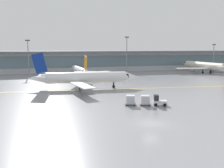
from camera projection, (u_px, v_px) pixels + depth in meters
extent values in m
plane|color=gray|center=(151.00, 123.00, 35.82)|extent=(400.00, 400.00, 0.00)
cube|color=yellow|center=(88.00, 90.00, 64.14)|extent=(109.51, 11.04, 0.01)
cube|color=#B2B7BC|center=(79.00, 62.00, 112.36)|extent=(191.71, 8.00, 9.00)
cube|color=slate|center=(81.00, 62.00, 108.40)|extent=(184.04, 0.16, 5.04)
cube|color=slate|center=(80.00, 52.00, 110.21)|extent=(199.38, 11.00, 0.60)
cylinder|color=silver|center=(79.00, 70.00, 90.83)|extent=(3.97, 18.88, 2.60)
cone|color=silver|center=(74.00, 68.00, 101.03)|extent=(2.70, 3.30, 2.47)
cube|color=black|center=(75.00, 68.00, 99.04)|extent=(2.20, 2.49, 0.91)
cone|color=silver|center=(86.00, 73.00, 80.14)|extent=(2.51, 4.32, 2.21)
cube|color=silver|center=(62.00, 73.00, 87.33)|extent=(10.99, 4.60, 0.21)
cylinder|color=#999EA3|center=(67.00, 75.00, 89.21)|extent=(1.81, 2.87, 1.61)
cube|color=silver|center=(97.00, 72.00, 91.68)|extent=(10.90, 6.01, 0.21)
cylinder|color=#999EA3|center=(91.00, 74.00, 92.16)|extent=(1.81, 2.87, 1.61)
cube|color=orange|center=(85.00, 63.00, 80.39)|extent=(0.53, 3.52, 4.90)
cube|color=silver|center=(80.00, 72.00, 80.52)|extent=(3.95, 2.11, 0.18)
cube|color=silver|center=(91.00, 72.00, 81.77)|extent=(3.95, 2.11, 0.18)
cylinder|color=black|center=(76.00, 74.00, 97.25)|extent=(0.34, 0.34, 1.38)
cylinder|color=black|center=(76.00, 75.00, 97.30)|extent=(0.47, 0.72, 0.69)
cylinder|color=black|center=(75.00, 76.00, 89.12)|extent=(0.34, 0.34, 1.38)
cylinder|color=black|center=(75.00, 77.00, 89.17)|extent=(0.47, 0.72, 0.69)
cylinder|color=black|center=(85.00, 76.00, 90.27)|extent=(0.34, 0.34, 1.38)
cylinder|color=black|center=(85.00, 77.00, 90.32)|extent=(0.47, 0.72, 0.69)
cylinder|color=silver|center=(204.00, 66.00, 107.31)|extent=(5.42, 23.03, 3.17)
cone|color=silver|center=(185.00, 64.00, 119.62)|extent=(3.38, 4.09, 3.01)
cube|color=black|center=(188.00, 63.00, 117.22)|extent=(2.74, 3.09, 1.11)
cube|color=silver|center=(192.00, 68.00, 102.87)|extent=(13.38, 5.28, 0.26)
cylinder|color=#999EA3|center=(194.00, 70.00, 105.21)|extent=(2.28, 3.54, 1.96)
cube|color=silver|center=(221.00, 67.00, 108.56)|extent=(13.23, 7.61, 0.26)
cylinder|color=#999EA3|center=(214.00, 69.00, 109.07)|extent=(2.28, 3.54, 1.96)
cube|color=silver|center=(222.00, 67.00, 94.80)|extent=(4.86, 2.69, 0.22)
cylinder|color=black|center=(192.00, 69.00, 115.06)|extent=(0.41, 0.41, 1.68)
cylinder|color=black|center=(192.00, 70.00, 115.12)|extent=(0.59, 0.89, 0.84)
cylinder|color=black|center=(203.00, 72.00, 105.19)|extent=(0.41, 0.41, 1.68)
cylinder|color=black|center=(203.00, 72.00, 105.25)|extent=(0.59, 0.89, 0.84)
cylinder|color=black|center=(211.00, 71.00, 106.69)|extent=(0.41, 0.41, 1.68)
cylinder|color=black|center=(210.00, 72.00, 106.76)|extent=(0.59, 0.89, 0.84)
cylinder|color=white|center=(86.00, 78.00, 65.60)|extent=(21.66, 5.05, 2.98)
cone|color=white|center=(131.00, 77.00, 67.64)|extent=(3.84, 3.17, 2.83)
cube|color=black|center=(123.00, 75.00, 67.20)|extent=(2.90, 2.58, 1.04)
cone|color=white|center=(36.00, 79.00, 63.46)|extent=(4.99, 2.99, 2.53)
cube|color=white|center=(79.00, 77.00, 72.88)|extent=(7.13, 12.45, 0.25)
cylinder|color=#999EA3|center=(84.00, 81.00, 70.82)|extent=(3.32, 2.14, 1.84)
cube|color=white|center=(81.00, 85.00, 57.99)|extent=(4.99, 12.58, 0.25)
cylinder|color=#999EA3|center=(86.00, 87.00, 60.72)|extent=(3.32, 2.14, 1.84)
cube|color=navy|center=(39.00, 63.00, 63.01)|extent=(4.03, 0.70, 5.62)
cube|color=white|center=(42.00, 76.00, 65.74)|extent=(2.52, 4.57, 0.21)
cube|color=white|center=(40.00, 78.00, 61.47)|extent=(2.52, 4.57, 0.21)
cylinder|color=black|center=(114.00, 85.00, 67.16)|extent=(0.39, 0.39, 1.58)
cylinder|color=black|center=(114.00, 86.00, 67.22)|extent=(0.83, 0.56, 0.79)
cylinder|color=black|center=(80.00, 85.00, 67.62)|extent=(0.39, 0.39, 1.58)
cylinder|color=black|center=(80.00, 86.00, 67.68)|extent=(0.83, 0.56, 0.79)
cylinder|color=black|center=(80.00, 87.00, 63.68)|extent=(0.39, 0.39, 1.58)
cylinder|color=black|center=(80.00, 89.00, 63.74)|extent=(0.83, 0.56, 0.79)
cube|color=silver|center=(160.00, 102.00, 46.59)|extent=(2.91, 2.16, 0.70)
cube|color=#1E2328|center=(156.00, 98.00, 46.50)|extent=(1.25, 1.46, 1.10)
cylinder|color=black|center=(164.00, 103.00, 47.28)|extent=(0.64, 0.40, 0.60)
cylinder|color=black|center=(165.00, 105.00, 45.90)|extent=(0.64, 0.40, 0.60)
cylinder|color=black|center=(155.00, 103.00, 47.39)|extent=(0.64, 0.40, 0.60)
cylinder|color=black|center=(156.00, 105.00, 46.00)|extent=(0.64, 0.40, 0.60)
cube|color=#595B60|center=(145.00, 104.00, 46.82)|extent=(2.50, 2.19, 0.12)
cube|color=silver|center=(145.00, 100.00, 46.70)|extent=(2.00, 1.94, 1.60)
cylinder|color=black|center=(149.00, 104.00, 47.49)|extent=(0.24, 0.17, 0.22)
cylinder|color=black|center=(149.00, 106.00, 46.11)|extent=(0.24, 0.17, 0.22)
cylinder|color=black|center=(141.00, 104.00, 47.59)|extent=(0.24, 0.17, 0.22)
cylinder|color=black|center=(141.00, 106.00, 46.21)|extent=(0.24, 0.17, 0.22)
cube|color=#595B60|center=(130.00, 104.00, 47.00)|extent=(2.50, 2.19, 0.12)
cube|color=#B2B7C1|center=(130.00, 99.00, 46.88)|extent=(2.00, 1.94, 1.60)
cylinder|color=black|center=(134.00, 104.00, 47.67)|extent=(0.24, 0.17, 0.22)
cylinder|color=black|center=(134.00, 105.00, 46.29)|extent=(0.24, 0.17, 0.22)
cylinder|color=black|center=(127.00, 104.00, 47.77)|extent=(0.24, 0.17, 0.22)
cylinder|color=black|center=(127.00, 105.00, 46.39)|extent=(0.24, 0.17, 0.22)
cylinder|color=gray|center=(28.00, 58.00, 97.38)|extent=(0.36, 0.36, 13.75)
cube|color=#3F3F42|center=(27.00, 40.00, 96.32)|extent=(1.80, 0.30, 0.50)
cylinder|color=gray|center=(127.00, 55.00, 109.18)|extent=(0.36, 0.36, 15.54)
cube|color=#3F3F42|center=(127.00, 37.00, 107.99)|extent=(1.80, 0.30, 0.50)
cylinder|color=gray|center=(213.00, 58.00, 119.72)|extent=(0.36, 0.36, 12.34)
cube|color=#3F3F42|center=(214.00, 45.00, 118.77)|extent=(1.80, 0.30, 0.50)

